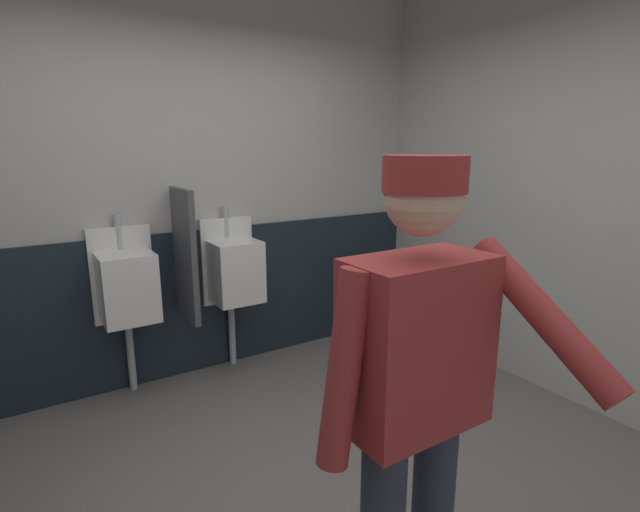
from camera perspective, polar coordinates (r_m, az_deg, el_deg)
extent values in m
cube|color=slate|center=(2.59, -0.17, -27.98)|extent=(4.53, 4.10, 0.04)
cube|color=#B2B2AD|center=(3.62, -15.96, 8.88)|extent=(4.53, 0.12, 2.90)
cube|color=#B2B2AD|center=(3.50, 29.31, 7.59)|extent=(0.12, 4.10, 2.90)
cube|color=#19232D|center=(3.72, -14.74, -5.29)|extent=(3.93, 0.03, 1.07)
cube|color=white|center=(3.52, -22.30, -2.02)|extent=(0.40, 0.05, 0.65)
cube|color=white|center=(3.37, -21.68, -3.48)|extent=(0.34, 0.30, 0.45)
cylinder|color=#B7BABF|center=(3.45, -22.69, 2.68)|extent=(0.04, 0.04, 0.24)
cylinder|color=#B7BABF|center=(3.66, -21.43, -10.51)|extent=(0.05, 0.05, 0.55)
cube|color=white|center=(3.72, -10.92, -0.50)|extent=(0.40, 0.05, 0.65)
cube|color=white|center=(3.58, -9.87, -1.81)|extent=(0.34, 0.30, 0.45)
cylinder|color=#B7BABF|center=(3.65, -11.06, 3.98)|extent=(0.04, 0.04, 0.24)
cylinder|color=#B7BABF|center=(3.85, -10.34, -8.60)|extent=(0.05, 0.05, 0.55)
cube|color=#4C4C51|center=(3.39, -15.62, 0.10)|extent=(0.04, 0.40, 0.90)
cube|color=maroon|center=(1.48, 11.34, -10.04)|extent=(0.44, 0.24, 0.52)
cylinder|color=maroon|center=(1.33, 2.86, -13.20)|extent=(0.17, 0.09, 0.56)
cylinder|color=maroon|center=(1.51, 24.88, -6.39)|extent=(0.09, 0.50, 0.39)
sphere|color=#D8AD8C|center=(1.37, 12.15, 6.88)|extent=(0.22, 0.22, 0.22)
cylinder|color=maroon|center=(1.36, 12.28, 9.44)|extent=(0.23, 0.23, 0.10)
cylinder|color=#38383D|center=(4.09, 11.38, -6.83)|extent=(0.31, 0.31, 0.61)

